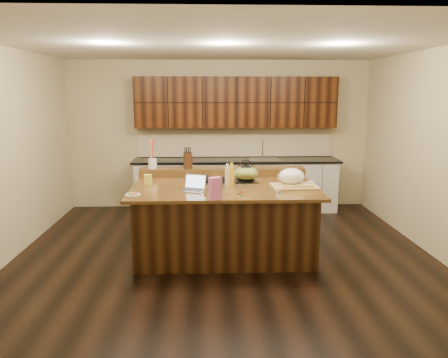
{
  "coord_description": "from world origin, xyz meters",
  "views": [
    {
      "loc": [
        -0.21,
        -5.6,
        2.12
      ],
      "look_at": [
        0.0,
        0.05,
        1.0
      ],
      "focal_mm": 35.0,
      "sensor_mm": 36.0,
      "label": 1
    }
  ],
  "objects": [
    {
      "name": "package_box",
      "position": [
        -1.01,
        0.12,
        0.99
      ],
      "size": [
        0.1,
        0.07,
        0.13
      ],
      "primitive_type": "cube",
      "rotation": [
        0.0,
        0.0,
        -0.05
      ],
      "color": "#DDD14E",
      "rests_on": "island"
    },
    {
      "name": "wooden_tray",
      "position": [
        0.88,
        -0.08,
        1.02
      ],
      "size": [
        0.6,
        0.48,
        0.24
      ],
      "rotation": [
        0.0,
        0.0,
        0.05
      ],
      "color": "tan",
      "rests_on": "island"
    },
    {
      "name": "gumdrop_7",
      "position": [
        0.15,
        -0.5,
        0.93
      ],
      "size": [
        0.02,
        0.02,
        0.02
      ],
      "primitive_type": "ellipsoid",
      "color": "#198C26",
      "rests_on": "island"
    },
    {
      "name": "gumdrop_9",
      "position": [
        0.17,
        -0.61,
        0.93
      ],
      "size": [
        0.02,
        0.02,
        0.02
      ],
      "primitive_type": "ellipsoid",
      "color": "#198C26",
      "rests_on": "island"
    },
    {
      "name": "gumdrop_0",
      "position": [
        -0.25,
        -0.55,
        0.93
      ],
      "size": [
        0.02,
        0.02,
        0.02
      ],
      "primitive_type": "ellipsoid",
      "color": "red",
      "rests_on": "island"
    },
    {
      "name": "kettle",
      "position": [
        0.3,
        0.17,
        1.07
      ],
      "size": [
        0.29,
        0.29,
        0.2
      ],
      "primitive_type": "ellipsoid",
      "rotation": [
        0.0,
        0.0,
        -0.36
      ],
      "color": "black",
      "rests_on": "cooktop"
    },
    {
      "name": "gumdrop_6",
      "position": [
        -0.14,
        -0.51,
        0.93
      ],
      "size": [
        0.02,
        0.02,
        0.02
      ],
      "primitive_type": "ellipsoid",
      "color": "red",
      "rests_on": "island"
    },
    {
      "name": "oil_bottle",
      "position": [
        0.09,
        -0.11,
        1.06
      ],
      "size": [
        0.09,
        0.09,
        0.27
      ],
      "primitive_type": "cylinder",
      "rotation": [
        0.0,
        0.0,
        0.28
      ],
      "color": "yellow",
      "rests_on": "island"
    },
    {
      "name": "room",
      "position": [
        0.0,
        0.0,
        1.35
      ],
      "size": [
        5.52,
        5.02,
        2.72
      ],
      "color": "black",
      "rests_on": "ground"
    },
    {
      "name": "laptop",
      "position": [
        -0.39,
        -0.27,
        0.97
      ],
      "size": [
        0.34,
        0.31,
        0.2
      ],
      "rotation": [
        0.0,
        0.0,
        -0.37
      ],
      "color": "#B7B7BC",
      "rests_on": "island"
    },
    {
      "name": "gumdrop_4",
      "position": [
        0.16,
        -0.48,
        0.93
      ],
      "size": [
        0.02,
        0.02,
        0.02
      ],
      "primitive_type": "ellipsoid",
      "color": "red",
      "rests_on": "island"
    },
    {
      "name": "ramekin_a",
      "position": [
        1.15,
        0.0,
        0.94
      ],
      "size": [
        0.11,
        0.11,
        0.04
      ],
      "primitive_type": "cylinder",
      "rotation": [
        0.0,
        0.0,
        -0.11
      ],
      "color": "white",
      "rests_on": "island"
    },
    {
      "name": "kitchen_timer",
      "position": [
        0.64,
        -0.47,
        0.96
      ],
      "size": [
        0.1,
        0.1,
        0.07
      ],
      "primitive_type": "cone",
      "rotation": [
        0.0,
        0.0,
        -0.38
      ],
      "color": "silver",
      "rests_on": "island"
    },
    {
      "name": "ramekin_c",
      "position": [
        1.04,
        0.33,
        0.94
      ],
      "size": [
        0.13,
        0.13,
        0.04
      ],
      "primitive_type": "cylinder",
      "rotation": [
        0.0,
        0.0,
        0.43
      ],
      "color": "white",
      "rests_on": "island"
    },
    {
      "name": "gumdrop_2",
      "position": [
        0.01,
        -0.49,
        0.93
      ],
      "size": [
        0.02,
        0.02,
        0.02
      ],
      "primitive_type": "ellipsoid",
      "color": "red",
      "rests_on": "island"
    },
    {
      "name": "gumdrop_8",
      "position": [
        -0.06,
        -0.58,
        0.93
      ],
      "size": [
        0.02,
        0.02,
        0.02
      ],
      "primitive_type": "ellipsoid",
      "color": "red",
      "rests_on": "island"
    },
    {
      "name": "gumdrop_10",
      "position": [
        0.19,
        -0.41,
        0.93
      ],
      "size": [
        0.02,
        0.02,
        0.02
      ],
      "primitive_type": "ellipsoid",
      "color": "red",
      "rests_on": "island"
    },
    {
      "name": "strainer_bowl",
      "position": [
        0.87,
        0.31,
        0.97
      ],
      "size": [
        0.27,
        0.27,
        0.09
      ],
      "primitive_type": "cylinder",
      "rotation": [
        0.0,
        0.0,
        0.14
      ],
      "color": "#996B3F",
      "rests_on": "island"
    },
    {
      "name": "cooktop",
      "position": [
        0.0,
        0.3,
        0.94
      ],
      "size": [
        0.92,
        0.52,
        0.05
      ],
      "color": "gray",
      "rests_on": "island"
    },
    {
      "name": "gumdrop_3",
      "position": [
        -0.19,
        -0.41,
        0.93
      ],
      "size": [
        0.02,
        0.02,
        0.02
      ],
      "primitive_type": "ellipsoid",
      "color": "#198C26",
      "rests_on": "island"
    },
    {
      "name": "gumdrop_1",
      "position": [
        -0.15,
        -0.59,
        0.93
      ],
      "size": [
        0.02,
        0.02,
        0.02
      ],
      "primitive_type": "ellipsoid",
      "color": "#198C26",
      "rests_on": "island"
    },
    {
      "name": "back_ledge",
      "position": [
        0.0,
        0.7,
        0.98
      ],
      "size": [
        2.4,
        0.3,
        0.12
      ],
      "primitive_type": "cube",
      "color": "black",
      "rests_on": "island"
    },
    {
      "name": "island",
      "position": [
        0.0,
        0.0,
        0.46
      ],
      "size": [
        2.4,
        1.6,
        0.92
      ],
      "color": "black",
      "rests_on": "ground"
    },
    {
      "name": "green_bowl",
      "position": [
        0.3,
        0.17,
        1.06
      ],
      "size": [
        0.41,
        0.41,
        0.18
      ],
      "primitive_type": "ellipsoid",
      "rotation": [
        0.0,
        0.0,
        0.29
      ],
      "color": "olive",
      "rests_on": "cooktop"
    },
    {
      "name": "pink_bag",
      "position": [
        -0.13,
        -0.76,
        1.05
      ],
      "size": [
        0.16,
        0.14,
        0.26
      ],
      "primitive_type": "cube",
      "rotation": [
        0.0,
        0.0,
        0.55
      ],
      "color": "pink",
      "rests_on": "island"
    },
    {
      "name": "knife_block",
      "position": [
        -0.5,
        0.7,
        1.15
      ],
      "size": [
        0.14,
        0.2,
        0.22
      ],
      "primitive_type": "cube",
      "rotation": [
        0.0,
        0.0,
        0.14
      ],
      "color": "black",
      "rests_on": "back_ledge"
    },
    {
      "name": "utensil_crock",
      "position": [
        -1.02,
        0.7,
        1.11
      ],
      "size": [
        0.13,
        0.13,
        0.14
      ],
      "primitive_type": "cylinder",
      "rotation": [
        0.0,
        0.0,
        0.11
      ],
      "color": "white",
      "rests_on": "back_ledge"
    },
    {
      "name": "gumdrop_5",
      "position": [
        -0.25,
        -0.47,
        0.93
      ],
      "size": [
        0.02,
        0.02,
        0.02
      ],
      "primitive_type": "ellipsoid",
      "color": "#198C26",
      "rests_on": "island"
    },
    {
      "name": "back_counter",
      "position": [
        0.3,
        2.23,
        0.98
      ],
      "size": [
        3.7,
        0.66,
        2.4
      ],
      "color": "silver",
      "rests_on": "ground"
    },
    {
      "name": "candy_plate",
      "position": [
        -1.11,
        -0.49,
        0.93
      ],
      "size": [
        0.21,
        0.21,
        0.01
      ],
      "primitive_type": "cylinder",
      "rotation": [
        0.0,
        0.0,
        -0.19
      ],
      "color": "white",
      "rests_on": "island"
    },
    {
      "name": "vinegar_bottle",
      "position": [
        0.04,
        -0.04,
        1.04
      ],
      "size": [
        0.08,
        0.08,
        0.25
      ],
      "primitive_type": "cylinder",
      "rotation": [
        0.0,
        0.0,
        -0.28
      ],
      "color": "silver",
      "rests_on": "island"
    },
    {
      "name": "ramekin_b",
      "position": [
        0.96,
        0.03,
        0.94
      ],
      "size": [
        0.13,
        0.13,
        0.04
      ],
      "primitive_type": "cylinder",
      "rotation": [
        0.0,
        0.0,
        0.4
      ],
      "color": "white",
      "rests_on": "island"
    }
  ]
}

